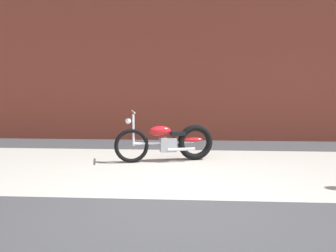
{
  "coord_description": "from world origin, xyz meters",
  "views": [
    {
      "loc": [
        0.17,
        -4.44,
        1.54
      ],
      "look_at": [
        -0.23,
        2.03,
        0.75
      ],
      "focal_mm": 36.66,
      "sensor_mm": 36.0,
      "label": 1
    }
  ],
  "objects": [
    {
      "name": "ground_plane",
      "position": [
        0.0,
        0.0,
        0.0
      ],
      "size": [
        80.0,
        80.0,
        0.0
      ],
      "primitive_type": "plane",
      "color": "#38383A"
    },
    {
      "name": "sidewalk_slab",
      "position": [
        0.0,
        1.75,
        0.0
      ],
      "size": [
        36.0,
        3.5,
        0.01
      ],
      "primitive_type": "cube",
      "color": "#9E998E",
      "rests_on": "ground"
    },
    {
      "name": "motorcycle_red",
      "position": [
        -0.17,
        2.34,
        0.4
      ],
      "size": [
        1.96,
        0.77,
        1.03
      ],
      "rotation": [
        0.0,
        0.0,
        3.4
      ],
      "color": "black",
      "rests_on": "ground"
    },
    {
      "name": "brick_building_wall",
      "position": [
        0.0,
        5.2,
        3.25
      ],
      "size": [
        36.0,
        0.5,
        6.5
      ],
      "primitive_type": "cube",
      "color": "brown",
      "rests_on": "ground"
    }
  ]
}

